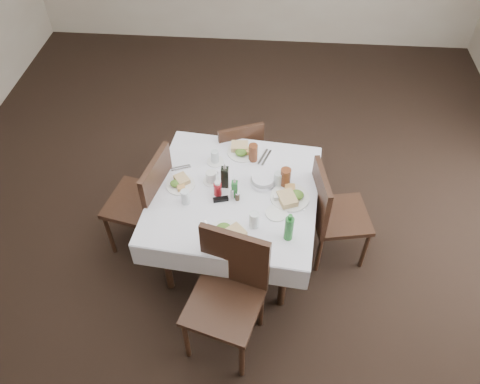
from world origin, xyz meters
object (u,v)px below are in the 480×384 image
at_px(dining_table, 234,199).
at_px(water_s, 254,220).
at_px(coffee_mug, 211,177).
at_px(chair_north, 238,152).
at_px(chair_west, 147,198).
at_px(water_e, 278,179).
at_px(bread_basket, 263,180).
at_px(water_w, 185,197).
at_px(ketchup_bottle, 218,189).
at_px(chair_south, 229,287).
at_px(chair_east, 331,210).
at_px(water_n, 215,157).
at_px(oil_cruet_green, 235,189).
at_px(oil_cruet_dark, 225,176).
at_px(green_bottle, 289,228).

height_order(dining_table, water_s, water_s).
bearing_deg(coffee_mug, chair_north, 76.50).
relative_size(chair_west, water_e, 7.97).
bearing_deg(bread_basket, water_w, -156.66).
distance_m(dining_table, ketchup_bottle, 0.20).
distance_m(chair_north, coffee_mug, 0.73).
xyz_separation_m(chair_south, chair_east, (0.75, 0.81, -0.05)).
distance_m(water_n, oil_cruet_green, 0.42).
distance_m(chair_east, ketchup_bottle, 0.95).
height_order(oil_cruet_dark, oil_cruet_green, oil_cruet_dark).
bearing_deg(bread_basket, chair_west, -175.70).
height_order(water_s, ketchup_bottle, water_s).
xyz_separation_m(water_n, coffee_mug, (-0.00, -0.22, -0.01)).
xyz_separation_m(chair_west, water_n, (0.54, 0.29, 0.24)).
bearing_deg(chair_south, coffee_mug, 104.33).
relative_size(water_n, water_s, 0.86).
distance_m(chair_west, bread_basket, 0.97).
distance_m(dining_table, chair_south, 0.76).
bearing_deg(dining_table, oil_cruet_green, -80.85).
bearing_deg(green_bottle, water_s, 159.83).
relative_size(chair_north, water_e, 6.79).
relative_size(water_n, coffee_mug, 0.88).
xyz_separation_m(chair_west, bread_basket, (0.94, 0.07, 0.21)).
xyz_separation_m(chair_west, coffee_mug, (0.53, 0.06, 0.22)).
bearing_deg(chair_north, coffee_mug, -103.50).
xyz_separation_m(dining_table, water_n, (-0.19, 0.32, 0.14)).
bearing_deg(green_bottle, dining_table, 135.07).
distance_m(chair_west, ketchup_bottle, 0.65).
bearing_deg(chair_south, bread_basket, 77.46).
bearing_deg(oil_cruet_dark, dining_table, -37.18).
distance_m(chair_north, chair_south, 1.51).
bearing_deg(water_s, chair_north, 101.07).
bearing_deg(water_n, chair_south, -78.76).
xyz_separation_m(chair_south, oil_cruet_green, (-0.02, 0.71, 0.25)).
relative_size(water_s, coffee_mug, 1.02).
bearing_deg(chair_west, water_s, -22.14).
distance_m(dining_table, chair_west, 0.73).
bearing_deg(chair_east, ketchup_bottle, -174.16).
relative_size(water_w, coffee_mug, 0.92).
bearing_deg(coffee_mug, chair_south, -75.67).
bearing_deg(water_n, oil_cruet_green, -62.20).
height_order(chair_west, green_bottle, chair_west).
xyz_separation_m(dining_table, oil_cruet_green, (0.01, -0.05, 0.17)).
relative_size(chair_south, oil_cruet_green, 5.31).
bearing_deg(water_s, oil_cruet_dark, 122.91).
xyz_separation_m(chair_west, oil_cruet_dark, (0.65, 0.02, 0.28)).
xyz_separation_m(water_s, water_e, (0.16, 0.43, -0.00)).
relative_size(ketchup_bottle, coffee_mug, 1.02).
height_order(water_e, water_w, water_e).
distance_m(ketchup_bottle, green_bottle, 0.67).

